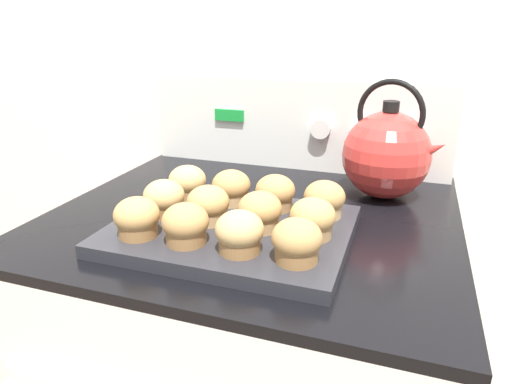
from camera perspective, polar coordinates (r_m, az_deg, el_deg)
wall_back at (r=1.14m, az=6.06°, el=17.36°), size 8.00×0.05×2.40m
control_panel at (r=1.11m, az=5.19°, el=8.47°), size 0.72×0.07×0.21m
muffin_pan at (r=0.75m, az=-2.70°, el=-4.83°), size 0.38×0.30×0.02m
muffin_r0_c0 at (r=0.72m, az=-14.65°, el=-3.18°), size 0.07×0.07×0.06m
muffin_r0_c1 at (r=0.68m, az=-8.80°, el=-4.07°), size 0.07×0.07×0.06m
muffin_r0_c2 at (r=0.65m, az=-2.08°, el=-5.14°), size 0.07×0.07×0.06m
muffin_r0_c3 at (r=0.63m, az=5.12°, el=-6.19°), size 0.07×0.07×0.06m
muffin_r1_c0 at (r=0.79m, az=-11.42°, el=-0.84°), size 0.07×0.07×0.06m
muffin_r1_c1 at (r=0.75m, az=-6.00°, el=-1.64°), size 0.07×0.07×0.06m
muffin_r1_c2 at (r=0.72m, az=0.49°, el=-2.50°), size 0.07×0.07×0.06m
muffin_r1_c3 at (r=0.70m, az=7.07°, el=-3.37°), size 0.07×0.07×0.06m
muffin_r2_c0 at (r=0.86m, az=-8.56°, el=1.15°), size 0.07×0.07×0.06m
muffin_r2_c1 at (r=0.83m, az=-3.12°, el=0.53°), size 0.07×0.07×0.06m
muffin_r2_c2 at (r=0.80m, az=2.41°, el=-0.15°), size 0.07×0.07×0.06m
muffin_r2_c3 at (r=0.78m, az=8.53°, el=-0.98°), size 0.07×0.07×0.06m
tea_kettle at (r=0.94m, az=16.05°, el=4.64°), size 0.20×0.17×0.23m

